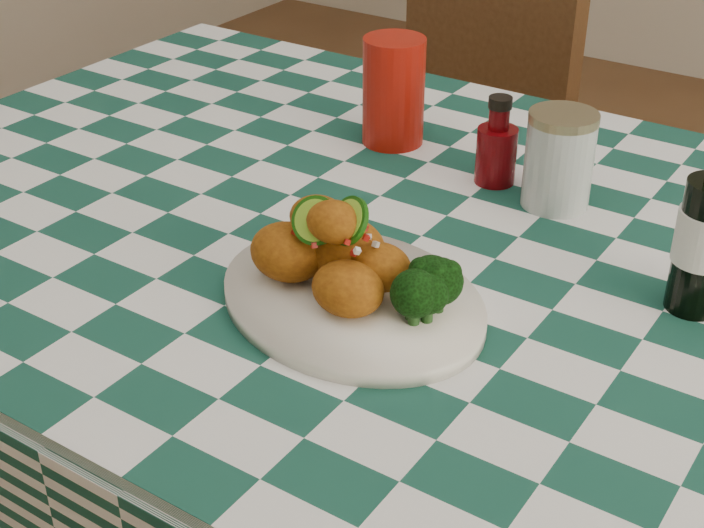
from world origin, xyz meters
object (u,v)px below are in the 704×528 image
Objects in this scene: red_tumbler at (394,91)px; fried_chicken_pile at (339,246)px; ketchup_bottle at (497,140)px; mason_jar at (559,160)px; wooden_chair_left at (417,163)px; dining_table at (412,471)px; plate at (352,300)px.

fried_chicken_pile is at bearing -65.81° from red_tumbler.
mason_jar is (0.10, -0.02, 0.00)m from ketchup_bottle.
red_tumbler is at bearing 168.37° from ketchup_bottle.
ketchup_bottle is at bearing -11.63° from red_tumbler.
ketchup_bottle is (0.19, -0.04, -0.02)m from red_tumbler.
wooden_chair_left is (-0.42, 0.53, -0.35)m from ketchup_bottle.
dining_table is 1.66× the size of wooden_chair_left.
dining_table is at bearing -45.63° from wooden_chair_left.
fried_chicken_pile is 1.05× the size of red_tumbler.
ketchup_bottle is (0.00, 0.37, -0.01)m from fried_chicken_pile.
plate is 1.05m from wooden_chair_left.
dining_table is 0.50m from fried_chicken_pile.
red_tumbler is at bearing -50.28° from wooden_chair_left.
plate is 0.33× the size of wooden_chair_left.
dining_table is 0.84m from wooden_chair_left.
wooden_chair_left reaches higher than plate.
wooden_chair_left is (-0.52, 0.55, -0.35)m from mason_jar.
plate is 1.94× the size of fried_chicken_pile.
plate is at bearing -103.51° from mason_jar.
dining_table is 13.39× the size of ketchup_bottle.
mason_jar is 0.83m from wooden_chair_left.
mason_jar is at bearing -32.23° from wooden_chair_left.
red_tumbler is at bearing 114.19° from fried_chicken_pile.
ketchup_bottle is at bearing 89.25° from fried_chicken_pile.
mason_jar is at bearing 74.02° from fried_chicken_pile.
dining_table is 0.49m from ketchup_bottle.
dining_table is 0.44m from plate.
red_tumbler reaches higher than mason_jar.
wooden_chair_left reaches higher than fried_chicken_pile.
ketchup_bottle is (0.01, 0.19, 0.45)m from dining_table.
dining_table is 12.88× the size of mason_jar.
fried_chicken_pile reaches higher than dining_table.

